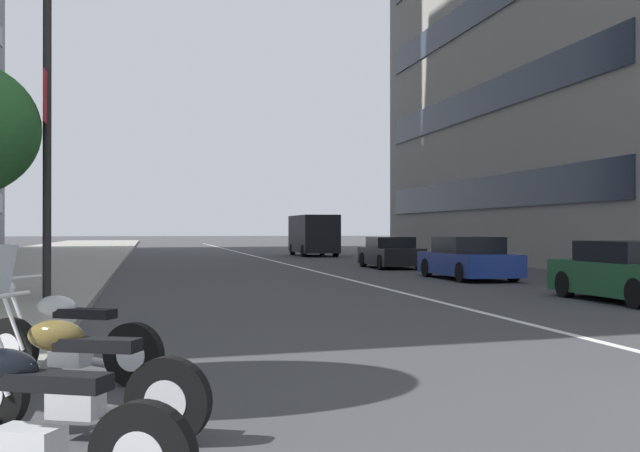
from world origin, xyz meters
TOP-DOWN VIEW (x-y plane):
  - sidewalk_right_plaza at (30.00, 12.05)m, footprint 160.00×9.25m
  - lane_centre_stripe at (35.00, 0.00)m, footprint 110.00×0.16m
  - motorcycle_by_sign_pole at (0.26, 7.01)m, footprint 1.05×1.94m
  - motorcycle_nearest_camera at (1.71, 6.87)m, footprint 1.01×2.01m
  - motorcycle_mid_row at (4.16, 7.11)m, footprint 1.18×1.93m
  - car_lead_in_lane at (11.53, -4.21)m, footprint 4.36×1.95m
  - car_mid_block_traffic at (20.14, -3.82)m, footprint 4.65×1.93m
  - car_approaching_light at (27.93, -3.56)m, footprint 4.16×1.82m
  - delivery_van_ahead at (44.23, -3.59)m, footprint 5.75×2.19m
  - street_lamp_with_banners at (13.52, 8.15)m, footprint 1.26×2.05m

SIDE VIEW (x-z plane):
  - lane_centre_stripe at x=35.00m, z-range 0.00..0.01m
  - sidewalk_right_plaza at x=30.00m, z-range 0.00..0.15m
  - motorcycle_by_sign_pole at x=0.26m, z-range -0.13..0.96m
  - motorcycle_mid_row at x=4.16m, z-range -0.13..0.97m
  - motorcycle_nearest_camera at x=1.71m, z-range -0.30..1.19m
  - car_approaching_light at x=27.93m, z-range -0.04..1.25m
  - car_mid_block_traffic at x=20.14m, z-range -0.05..1.32m
  - car_lead_in_lane at x=11.53m, z-range -0.03..1.31m
  - delivery_van_ahead at x=44.23m, z-range 0.09..2.55m
  - street_lamp_with_banners at x=13.52m, z-range 0.88..10.16m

